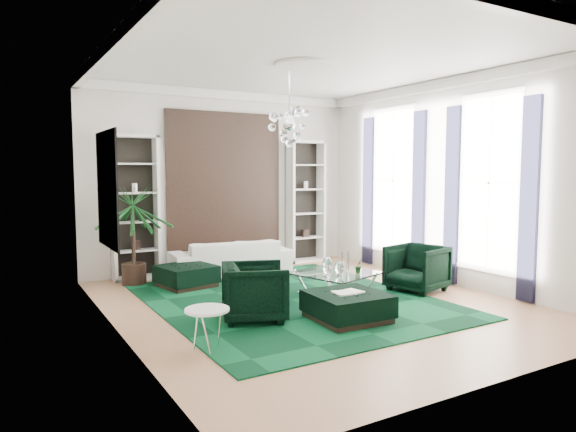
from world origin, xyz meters
TOP-DOWN VIEW (x-y plane):
  - floor at (0.00, 0.00)m, footprint 6.00×7.00m
  - ceiling at (0.00, 0.00)m, footprint 6.00×7.00m
  - wall_back at (0.00, 3.51)m, footprint 6.00×0.02m
  - wall_front at (0.00, -3.51)m, footprint 6.00×0.02m
  - wall_left at (-3.01, 0.00)m, footprint 0.02×7.00m
  - wall_right at (3.01, 0.00)m, footprint 0.02×7.00m
  - crown_molding at (0.00, 0.00)m, footprint 6.00×7.00m
  - ceiling_medallion at (0.00, 0.30)m, footprint 0.90×0.90m
  - tapestry at (0.00, 3.46)m, footprint 2.50×0.06m
  - shelving_left at (-1.95, 3.31)m, footprint 0.90×0.38m
  - shelving_right at (1.95, 3.31)m, footprint 0.90×0.38m
  - painting at (-2.97, 0.60)m, footprint 0.04×1.30m
  - window_near at (2.99, -0.90)m, footprint 0.03×1.10m
  - curtain_near_a at (2.96, -1.68)m, footprint 0.07×0.30m
  - curtain_near_b at (2.96, -0.12)m, footprint 0.07×0.30m
  - window_far at (2.99, 1.50)m, footprint 0.03×1.10m
  - curtain_far_a at (2.96, 0.72)m, footprint 0.07×0.30m
  - curtain_far_b at (2.96, 2.28)m, footprint 0.07×0.30m
  - rug at (-0.21, 0.34)m, footprint 4.20×5.00m
  - sofa at (-0.17, 2.83)m, footprint 2.48×1.18m
  - armchair_left at (-1.21, -0.34)m, footprint 1.15×1.13m
  - armchair_right at (2.02, -0.21)m, footprint 1.07×1.05m
  - coffee_table at (0.57, 0.21)m, footprint 1.49×1.49m
  - ottoman_side at (-1.36, 2.11)m, footprint 1.06×1.06m
  - ottoman_front at (-0.11, -1.04)m, footprint 1.05×1.05m
  - book at (-0.11, -1.04)m, footprint 0.42×0.28m
  - side_table at (-2.26, -1.21)m, footprint 0.55×0.55m
  - palm at (-2.12, 2.83)m, footprint 1.54×1.54m
  - chandelier at (-0.12, 0.55)m, footprint 0.98×0.98m
  - table_plant at (0.87, -0.04)m, footprint 0.15×0.13m

SIDE VIEW (x-z plane):
  - floor at x=0.00m, z-range -0.02..0.00m
  - rug at x=-0.21m, z-range 0.00..0.02m
  - ottoman_side at x=-1.36m, z-range 0.00..0.40m
  - ottoman_front at x=-0.11m, z-range 0.00..0.40m
  - coffee_table at x=0.57m, z-range 0.00..0.41m
  - side_table at x=-2.26m, z-range 0.00..0.50m
  - sofa at x=-0.17m, z-range 0.00..0.70m
  - armchair_left at x=-1.21m, z-range 0.00..0.81m
  - armchair_right at x=2.02m, z-range 0.00..0.81m
  - book at x=-0.11m, z-range 0.40..0.43m
  - table_plant at x=0.87m, z-range 0.41..0.65m
  - palm at x=-2.12m, z-range 0.00..2.40m
  - shelving_left at x=-1.95m, z-range 0.00..2.80m
  - shelving_right at x=1.95m, z-range 0.00..2.80m
  - curtain_near_a at x=2.96m, z-range 0.02..3.27m
  - curtain_near_b at x=2.96m, z-range 0.02..3.27m
  - curtain_far_a at x=2.96m, z-range 0.02..3.27m
  - curtain_far_b at x=2.96m, z-range 0.02..3.27m
  - painting at x=-2.97m, z-range 1.05..2.65m
  - wall_back at x=0.00m, z-range 0.00..3.80m
  - wall_front at x=0.00m, z-range 0.00..3.80m
  - wall_left at x=-3.01m, z-range 0.00..3.80m
  - wall_right at x=3.01m, z-range 0.00..3.80m
  - tapestry at x=0.00m, z-range 0.50..3.30m
  - window_near at x=2.99m, z-range 0.45..3.35m
  - window_far at x=2.99m, z-range 0.45..3.35m
  - chandelier at x=-0.12m, z-range 2.49..3.21m
  - crown_molding at x=0.00m, z-range 3.61..3.79m
  - ceiling_medallion at x=0.00m, z-range 3.75..3.79m
  - ceiling at x=0.00m, z-range 3.80..3.82m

